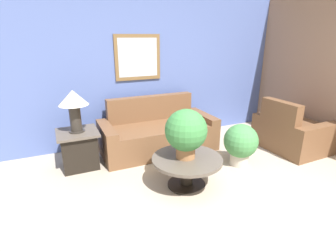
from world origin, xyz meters
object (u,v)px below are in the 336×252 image
Objects in this scene: armchair at (292,133)px; table_lamp at (74,103)px; potted_plant_on_table at (186,132)px; coffee_table at (187,165)px; side_table at (79,149)px; couch_main at (158,134)px; potted_plant_floor at (241,143)px.

armchair is 3.60m from table_lamp.
potted_plant_on_table reaches higher than armchair.
side_table reaches higher than coffee_table.
side_table is 1.70m from potted_plant_on_table.
table_lamp is (-1.21, 1.14, 0.70)m from coffee_table.
couch_main reaches higher than side_table.
table_lamp is 0.96× the size of potted_plant_on_table.
side_table is (-1.21, 1.14, -0.01)m from coffee_table.
potted_plant_floor is at bearing 9.62° from potted_plant_on_table.
coffee_table is 1.04m from potted_plant_floor.
armchair is 1.80× the size of table_lamp.
armchair is 1.22m from potted_plant_floor.
side_table is at bearing 136.55° from coffee_table.
potted_plant_on_table is (1.19, -1.12, -0.24)m from table_lamp.
armchair is 1.70× the size of potted_plant_floor.
potted_plant_floor is at bearing -48.88° from couch_main.
table_lamp is at bearing 0.00° from side_table.
table_lamp reaches higher than side_table.
side_table is (-3.44, 0.81, -0.00)m from armchair.
armchair is at bearing -13.30° from side_table.
side_table is 2.42m from potted_plant_floor.
couch_main is 1.25m from coffee_table.
couch_main is 3.03× the size of potted_plant_on_table.
potted_plant_on_table is 1.12m from potted_plant_floor.
potted_plant_floor is at bearing -23.04° from table_lamp.
table_lamp is (-3.44, 0.81, 0.71)m from armchair.
couch_main is 3.29× the size of side_table.
table_lamp is at bearing 136.82° from potted_plant_on_table.
couch_main is 2.11× the size of coffee_table.
side_table is at bearing -175.31° from couch_main.
coffee_table is at bearing -43.45° from side_table.
potted_plant_floor is at bearing 11.00° from coffee_table.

